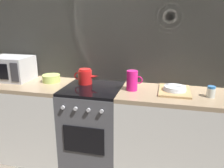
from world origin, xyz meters
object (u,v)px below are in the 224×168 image
at_px(stove_unit, 93,126).
at_px(kettle, 85,77).
at_px(mixing_bowl, 51,78).
at_px(spice_jar, 211,92).
at_px(microwave, 11,68).
at_px(pitcher, 132,81).
at_px(dish_pile, 175,90).

distance_m(stove_unit, kettle, 0.55).
relative_size(stove_unit, kettle, 3.16).
distance_m(mixing_bowl, spice_jar, 1.67).
bearing_deg(microwave, mixing_bowl, 2.34).
height_order(stove_unit, pitcher, pitcher).
relative_size(stove_unit, mixing_bowl, 4.50).
distance_m(stove_unit, dish_pile, 0.96).
xyz_separation_m(stove_unit, mixing_bowl, (-0.52, 0.09, 0.49)).
bearing_deg(spice_jar, microwave, 177.30).
relative_size(mixing_bowl, pitcher, 1.00).
distance_m(microwave, mixing_bowl, 0.50).
height_order(stove_unit, spice_jar, spice_jar).
xyz_separation_m(microwave, kettle, (0.89, 0.04, -0.05)).
bearing_deg(spice_jar, pitcher, 177.64).
bearing_deg(mixing_bowl, dish_pile, -1.94).
xyz_separation_m(stove_unit, microwave, (-1.01, 0.07, 0.59)).
distance_m(stove_unit, pitcher, 0.69).
relative_size(kettle, spice_jar, 2.71).
bearing_deg(dish_pile, mixing_bowl, 178.06).
height_order(pitcher, spice_jar, pitcher).
xyz_separation_m(mixing_bowl, dish_pile, (1.35, -0.05, -0.02)).
distance_m(microwave, dish_pile, 1.84).
distance_m(mixing_bowl, dish_pile, 1.35).
bearing_deg(mixing_bowl, microwave, -177.66).
height_order(microwave, pitcher, microwave).
height_order(mixing_bowl, pitcher, pitcher).
bearing_deg(kettle, spice_jar, -6.29).
relative_size(microwave, dish_pile, 1.15).
bearing_deg(mixing_bowl, kettle, 2.53).
xyz_separation_m(microwave, pitcher, (1.42, -0.07, -0.03)).
bearing_deg(kettle, mixing_bowl, -177.47).
height_order(stove_unit, microwave, microwave).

